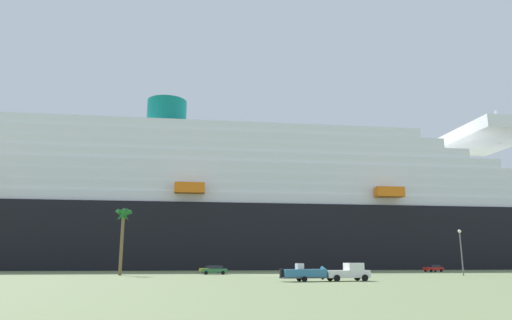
{
  "coord_description": "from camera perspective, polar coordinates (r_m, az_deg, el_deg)",
  "views": [
    {
      "loc": [
        -16.55,
        -80.3,
        2.43
      ],
      "look_at": [
        2.09,
        24.93,
        25.8
      ],
      "focal_mm": 32.46,
      "sensor_mm": 36.0,
      "label": 1
    }
  ],
  "objects": [
    {
      "name": "ground_plane",
      "position": [
        111.56,
        -1.56,
        -13.58
      ],
      "size": [
        600.0,
        600.0,
        0.0
      ],
      "primitive_type": "plane",
      "color": "#66754C"
    },
    {
      "name": "small_boat_on_trailer",
      "position": [
        58.13,
        6.5,
        -13.7
      ],
      "size": [
        7.37,
        2.29,
        2.15
      ],
      "color": "#595960",
      "rests_on": "ground_plane"
    },
    {
      "name": "cruise_ship",
      "position": [
        145.14,
        2.96,
        -6.47
      ],
      "size": [
        286.03,
        45.77,
        59.63
      ],
      "color": "black",
      "rests_on": "ground_plane"
    },
    {
      "name": "palm_tree",
      "position": [
        85.47,
        -16.08,
        -7.37
      ],
      "size": [
        3.06,
        3.02,
        11.53
      ],
      "color": "brown",
      "rests_on": "ground_plane"
    },
    {
      "name": "pickup_truck",
      "position": [
        60.27,
        11.31,
        -13.42
      ],
      "size": [
        5.76,
        2.68,
        2.2
      ],
      "color": "white",
      "rests_on": "ground_plane"
    },
    {
      "name": "parked_car_green_wagon",
      "position": [
        87.98,
        -5.11,
        -13.33
      ],
      "size": [
        4.73,
        2.24,
        1.58
      ],
      "color": "#2D723F",
      "rests_on": "ground_plane"
    },
    {
      "name": "street_lamp",
      "position": [
        87.04,
        23.92,
        -9.59
      ],
      "size": [
        0.56,
        0.56,
        7.67
      ],
      "color": "slate",
      "rests_on": "ground_plane"
    },
    {
      "name": "parked_car_yellow_taxi",
      "position": [
        96.61,
        -5.55,
        -13.23
      ],
      "size": [
        4.84,
        2.6,
        1.58
      ],
      "color": "yellow",
      "rests_on": "ground_plane"
    },
    {
      "name": "parked_car_red_hatchback",
      "position": [
        115.49,
        21.01,
        -12.33
      ],
      "size": [
        4.57,
        2.75,
        1.58
      ],
      "color": "red",
      "rests_on": "ground_plane"
    }
  ]
}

